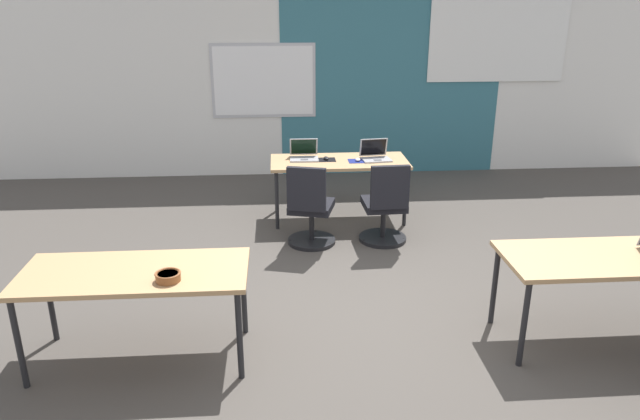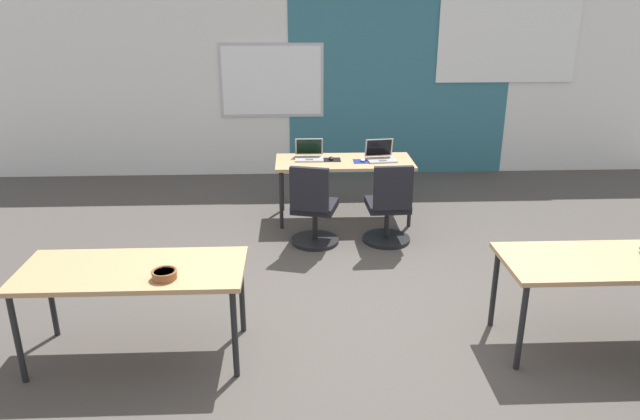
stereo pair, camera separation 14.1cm
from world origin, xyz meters
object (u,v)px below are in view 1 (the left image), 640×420
object	(u,v)px
chair_far_left	(310,212)
chair_far_right	(385,210)
desk_near_left	(135,278)
laptop_far_left	(304,155)
mouse_far_left	(326,158)
snack_bowl	(168,276)
laptop_far_right	(375,155)
desk_near_right	(609,263)
desk_far_center	(339,165)
mouse_far_right	(358,159)

from	to	relation	value
chair_far_left	chair_far_right	bearing A→B (deg)	-164.37
desk_near_left	chair_far_left	bearing A→B (deg)	55.81
laptop_far_left	mouse_far_left	xyz separation A→B (m)	(0.26, -0.07, -0.03)
laptop_far_left	snack_bowl	xyz separation A→B (m)	(-1.07, -3.08, -0.01)
laptop_far_right	chair_far_right	size ratio (longest dim) A/B	0.39
laptop_far_left	chair_far_left	distance (m)	0.98
desk_near_right	chair_far_right	world-z (taller)	chair_far_right
mouse_far_left	snack_bowl	xyz separation A→B (m)	(-1.33, -3.01, 0.01)
desk_near_left	laptop_far_right	world-z (taller)	laptop_far_right
desk_near_left	laptop_far_right	size ratio (longest dim) A/B	4.43
chair_far_left	desk_far_center	bearing A→B (deg)	-101.05
desk_near_left	chair_far_left	distance (m)	2.44
chair_far_left	desk_near_left	bearing A→B (deg)	70.80
desk_near_left	chair_far_right	bearing A→B (deg)	42.90
desk_near_right	chair_far_right	xyz separation A→B (m)	(-1.33, 2.01, -0.28)
desk_near_left	desk_far_center	xyz separation A→B (m)	(1.75, 2.80, 0.00)
desk_near_right	laptop_far_right	bearing A→B (deg)	115.16
desk_near_right	mouse_far_right	xyz separation A→B (m)	(-1.54, 2.75, 0.08)
desk_far_center	chair_far_right	distance (m)	0.93
chair_far_left	mouse_far_right	world-z (taller)	chair_far_left
desk_far_center	laptop_far_right	world-z (taller)	laptop_far_right
chair_far_left	snack_bowl	distance (m)	2.47
mouse_far_left	desk_far_center	bearing A→B (deg)	-11.30
desk_near_right	laptop_far_left	xyz separation A→B (m)	(-2.16, 2.90, 0.11)
desk_near_right	laptop_far_right	distance (m)	3.11
desk_near_right	chair_far_right	bearing A→B (deg)	123.51
laptop_far_right	chair_far_right	bearing A→B (deg)	-97.61
desk_near_left	laptop_far_right	distance (m)	3.56
desk_near_left	laptop_far_left	world-z (taller)	laptop_far_left
laptop_far_left	snack_bowl	bearing A→B (deg)	-108.40
snack_bowl	desk_far_center	bearing A→B (deg)	63.55
desk_far_center	snack_bowl	distance (m)	3.33
chair_far_left	mouse_far_right	distance (m)	1.02
snack_bowl	laptop_far_left	bearing A→B (deg)	70.78
laptop_far_left	snack_bowl	world-z (taller)	laptop_far_left
laptop_far_right	mouse_far_right	bearing A→B (deg)	-169.83
mouse_far_left	snack_bowl	world-z (taller)	snack_bowl
mouse_far_left	laptop_far_right	xyz separation A→B (m)	(0.58, -0.02, 0.03)
laptop_far_right	mouse_far_right	world-z (taller)	laptop_far_right
desk_near_right	mouse_far_right	world-z (taller)	mouse_far_right
laptop_far_left	chair_far_right	bearing A→B (deg)	-46.34
desk_near_left	snack_bowl	world-z (taller)	snack_bowl
mouse_far_right	chair_far_right	world-z (taller)	chair_far_right
chair_far_left	desk_near_right	bearing A→B (deg)	151.84
desk_far_center	chair_far_left	size ratio (longest dim) A/B	1.74
desk_near_right	mouse_far_left	world-z (taller)	mouse_far_left
chair_far_left	chair_far_right	xyz separation A→B (m)	(0.81, 0.01, 0.00)
chair_far_right	mouse_far_right	bearing A→B (deg)	-76.72
laptop_far_right	desk_near_left	bearing A→B (deg)	-134.53
laptop_far_left	laptop_far_right	world-z (taller)	laptop_far_right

